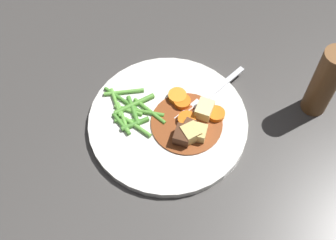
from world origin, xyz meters
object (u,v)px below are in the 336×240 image
Objects in this scene: carrot_slice_3 at (187,120)px; potato_chunk_1 at (199,133)px; fork at (209,96)px; carrot_slice_1 at (216,114)px; dinner_plate at (168,122)px; potato_chunk_2 at (205,110)px; meat_chunk_1 at (183,136)px; potato_chunk_0 at (191,134)px; carrot_slice_0 at (177,96)px; meat_chunk_0 at (188,128)px; pepper_mill at (325,82)px; carrot_slice_2 at (182,102)px.

potato_chunk_1 reaches higher than carrot_slice_3.
fork is (0.01, 0.07, -0.00)m from carrot_slice_3.
carrot_slice_1 is at bearing 38.85° from carrot_slice_3.
dinner_plate is 8.19× the size of potato_chunk_2.
meat_chunk_1 is at bearing -100.37° from potato_chunk_2.
potato_chunk_1 is at bearing 37.11° from potato_chunk_0.
potato_chunk_2 reaches higher than carrot_slice_0.
carrot_slice_3 is at bearing 124.39° from meat_chunk_0.
potato_chunk_2 is 0.21× the size of fork.
dinner_plate is 0.04m from carrot_slice_3.
dinner_plate is 0.28m from pepper_mill.
dinner_plate is 9.29× the size of carrot_slice_2.
meat_chunk_0 reaches higher than fork.
pepper_mill is (0.23, 0.11, 0.05)m from carrot_slice_0.
meat_chunk_0 is (-0.01, 0.01, -0.00)m from potato_chunk_0.
carrot_slice_1 is 0.06m from meat_chunk_0.
potato_chunk_1 is (0.06, -0.05, 0.01)m from carrot_slice_2.
carrot_slice_1 is 0.06m from potato_chunk_0.
pepper_mill is (0.19, 0.14, 0.05)m from carrot_slice_3.
potato_chunk_1 is 0.09m from fork.
potato_chunk_0 is at bearing 40.07° from meat_chunk_1.
carrot_slice_3 is at bearing 150.75° from potato_chunk_1.
potato_chunk_0 is 1.02× the size of potato_chunk_1.
dinner_plate is 8.76× the size of meat_chunk_1.
carrot_slice_3 reaches higher than dinner_plate.
pepper_mill is (0.22, 0.16, 0.07)m from dinner_plate.
potato_chunk_0 reaches higher than carrot_slice_3.
carrot_slice_0 is at bearing 152.41° from carrot_slice_2.
fork is (0.05, 0.03, -0.00)m from carrot_slice_0.
carrot_slice_1 is 0.05m from carrot_slice_3.
fork is (0.04, 0.08, 0.01)m from dinner_plate.
carrot_slice_0 reaches higher than dinner_plate.
potato_chunk_1 is 0.05m from potato_chunk_2.
dinner_plate is at bearing 164.28° from potato_chunk_0.
pepper_mill is at bearing 44.46° from meat_chunk_1.
potato_chunk_0 reaches higher than potato_chunk_2.
carrot_slice_0 is at bearing 134.97° from carrot_slice_3.
carrot_slice_2 is 0.05m from potato_chunk_2.
meat_chunk_1 is at bearing -63.71° from carrot_slice_2.
pepper_mill is (0.18, 0.08, 0.06)m from fork.
carrot_slice_2 is 0.04m from carrot_slice_3.
carrot_slice_3 is 0.04m from meat_chunk_1.
meat_chunk_1 is at bearing -135.54° from pepper_mill.
carrot_slice_2 is 0.06m from meat_chunk_0.
meat_chunk_0 reaches higher than dinner_plate.
pepper_mill is (0.18, 0.16, 0.05)m from meat_chunk_0.
potato_chunk_0 is 0.25m from pepper_mill.
potato_chunk_1 is at bearing -78.02° from fork.
dinner_plate is 1.69× the size of fork.
potato_chunk_0 is 0.01m from meat_chunk_1.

